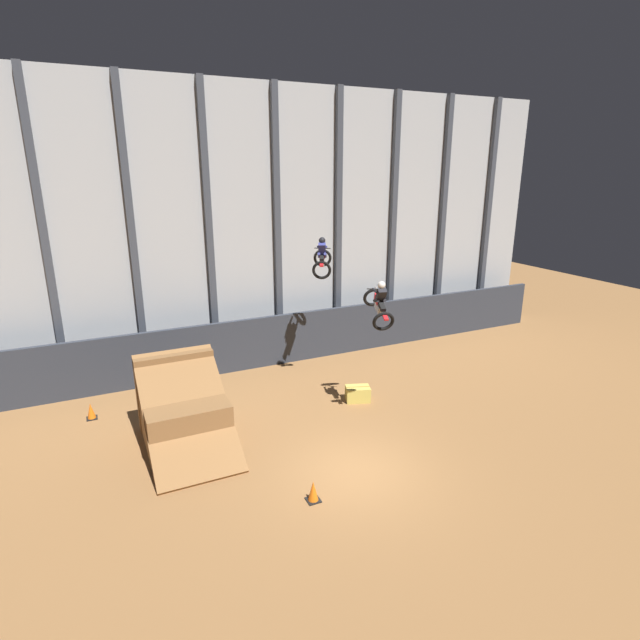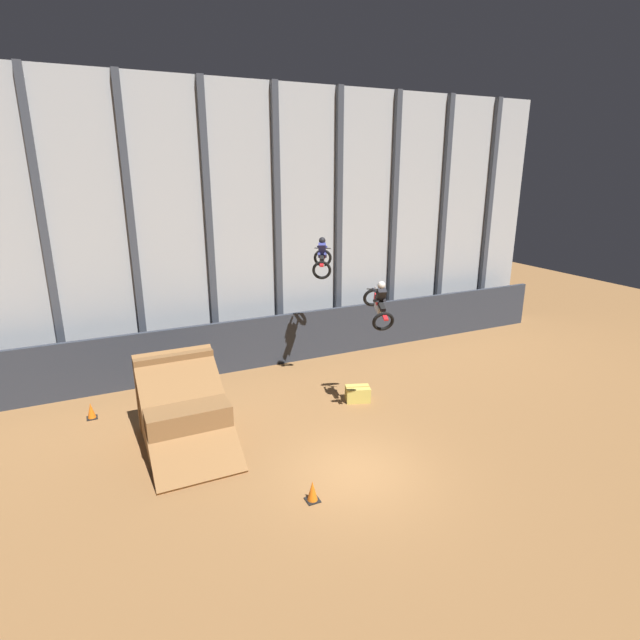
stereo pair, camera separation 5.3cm
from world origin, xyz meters
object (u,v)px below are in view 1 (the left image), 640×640
(hay_bale_trackside, at_px, (358,394))
(rider_bike_right_air, at_px, (379,304))
(dirt_ramp, at_px, (183,411))
(rider_bike_left_air, at_px, (322,258))
(traffic_cone_near_ramp, at_px, (91,411))
(traffic_cone_arena_edge, at_px, (313,491))

(hay_bale_trackside, bearing_deg, rider_bike_right_air, -90.96)
(dirt_ramp, height_order, rider_bike_left_air, rider_bike_left_air)
(rider_bike_right_air, bearing_deg, traffic_cone_near_ramp, 172.42)
(rider_bike_right_air, xyz_separation_m, traffic_cone_near_ramp, (-9.15, 4.08, -3.85))
(dirt_ramp, bearing_deg, rider_bike_right_air, -11.93)
(dirt_ramp, relative_size, traffic_cone_arena_edge, 7.13)
(rider_bike_left_air, bearing_deg, dirt_ramp, -131.87)
(traffic_cone_near_ramp, distance_m, traffic_cone_arena_edge, 9.08)
(traffic_cone_near_ramp, height_order, traffic_cone_arena_edge, same)
(dirt_ramp, xyz_separation_m, rider_bike_left_air, (6.10, 2.36, 4.14))
(rider_bike_left_air, relative_size, rider_bike_right_air, 0.96)
(traffic_cone_near_ramp, relative_size, traffic_cone_arena_edge, 1.00)
(rider_bike_left_air, xyz_separation_m, traffic_cone_arena_edge, (-3.66, -7.10, -4.81))
(hay_bale_trackside, bearing_deg, dirt_ramp, 179.60)
(traffic_cone_arena_edge, bearing_deg, rider_bike_left_air, 62.74)
(traffic_cone_near_ramp, xyz_separation_m, hay_bale_trackside, (9.17, -2.77, -0.00))
(dirt_ramp, xyz_separation_m, rider_bike_right_air, (6.43, -1.36, 3.18))
(rider_bike_left_air, relative_size, traffic_cone_near_ramp, 3.13)
(rider_bike_left_air, relative_size, traffic_cone_arena_edge, 3.13)
(rider_bike_left_air, distance_m, traffic_cone_arena_edge, 9.32)
(traffic_cone_near_ramp, bearing_deg, rider_bike_right_air, -24.06)
(traffic_cone_near_ramp, xyz_separation_m, traffic_cone_arena_edge, (5.16, -7.47, 0.00))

